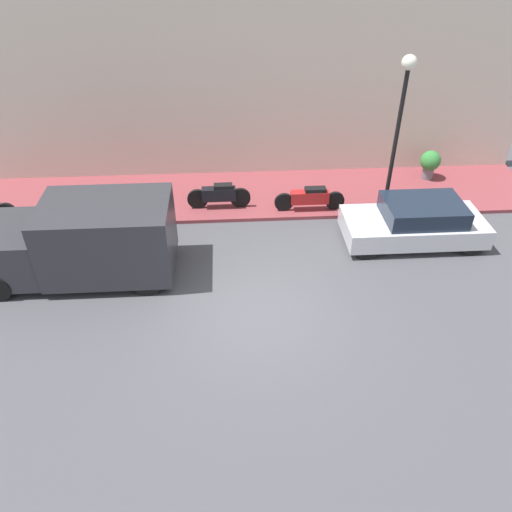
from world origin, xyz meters
name	(u,v)px	position (x,y,z in m)	size (l,w,h in m)	color
ground_plane	(256,312)	(0.00, 0.00, 0.00)	(60.00, 60.00, 0.00)	#47474C
sidewalk	(245,195)	(5.56, 0.00, 0.06)	(3.13, 18.87, 0.11)	brown
building_facade	(241,76)	(7.28, 0.00, 3.35)	(0.30, 18.87, 6.70)	beige
parked_car	(416,222)	(2.71, -4.60, 0.60)	(1.74, 3.84, 1.23)	silver
delivery_van	(79,240)	(1.75, 4.26, 1.02)	(2.08, 4.79, 2.01)	#2D2D33
motorcycle_blue	(112,201)	(4.52, 4.00, 0.55)	(0.30, 1.98, 0.78)	navy
motorcycle_red	(310,198)	(4.41, -1.93, 0.52)	(0.30, 2.13, 0.74)	#B21E1E
motorcycle_black	(219,195)	(4.72, 0.82, 0.54)	(0.30, 1.93, 0.78)	black
streetlamp	(402,105)	(4.20, -4.19, 3.37)	(0.40, 0.40, 4.57)	black
potted_plant	(430,163)	(6.26, -6.25, 0.69)	(0.67, 0.67, 0.97)	slate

